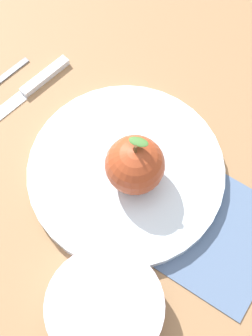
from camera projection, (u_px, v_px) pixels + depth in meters
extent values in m
plane|color=olive|center=(95.00, 167.00, 0.61)|extent=(2.40, 2.40, 0.00)
cylinder|color=silver|center=(126.00, 171.00, 0.60)|extent=(0.26, 0.26, 0.02)
torus|color=silver|center=(126.00, 170.00, 0.59)|extent=(0.26, 0.26, 0.01)
sphere|color=#9E3D1E|center=(134.00, 166.00, 0.55)|extent=(0.07, 0.07, 0.07)
cylinder|color=#4C3319|center=(135.00, 151.00, 0.51)|extent=(0.00, 0.00, 0.02)
ellipsoid|color=#386628|center=(138.00, 142.00, 0.51)|extent=(0.01, 0.02, 0.01)
cylinder|color=silver|center=(105.00, 308.00, 0.52)|extent=(0.13, 0.13, 0.04)
torus|color=silver|center=(105.00, 306.00, 0.50)|extent=(0.13, 0.13, 0.01)
cylinder|color=#AB9FAF|center=(105.00, 306.00, 0.50)|extent=(0.11, 0.11, 0.01)
cube|color=silver|center=(45.00, 76.00, 0.67)|extent=(0.08, 0.04, 0.01)
cube|color=slate|center=(227.00, 240.00, 0.57)|extent=(0.18, 0.15, 0.00)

